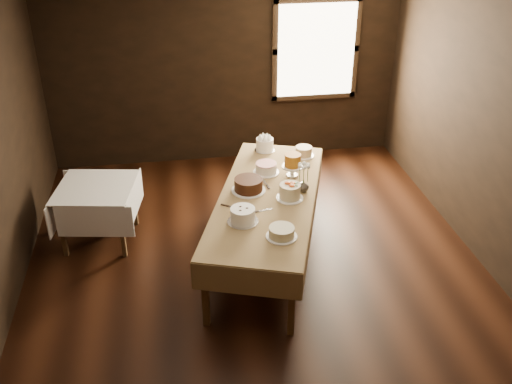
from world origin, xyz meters
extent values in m
cube|color=black|center=(0.00, 0.00, 0.00)|extent=(5.00, 6.00, 0.01)
cube|color=beige|center=(0.00, 0.00, 2.80)|extent=(5.00, 6.00, 0.01)
cube|color=black|center=(0.00, 3.00, 1.40)|extent=(5.00, 0.02, 2.80)
cube|color=black|center=(2.50, 0.00, 1.40)|extent=(0.02, 6.00, 2.80)
cube|color=#FFEABF|center=(1.30, 2.94, 1.60)|extent=(1.10, 0.05, 1.30)
cube|color=#402B17|center=(-0.62, -0.63, 0.36)|extent=(0.08, 0.08, 0.73)
cube|color=#402B17|center=(0.14, 1.63, 0.36)|extent=(0.08, 0.08, 0.73)
cube|color=#402B17|center=(0.16, -0.89, 0.36)|extent=(0.08, 0.08, 0.73)
cube|color=#402B17|center=(0.92, 1.37, 0.36)|extent=(0.08, 0.08, 0.73)
cube|color=#402B17|center=(0.15, 0.37, 0.77)|extent=(1.69, 2.68, 0.04)
cube|color=tan|center=(0.15, 0.37, 0.79)|extent=(1.77, 2.76, 0.01)
cube|color=#402B17|center=(-2.10, 0.75, 0.33)|extent=(0.06, 0.06, 0.66)
cube|color=#402B17|center=(-1.99, 1.41, 0.33)|extent=(0.06, 0.06, 0.66)
cube|color=#402B17|center=(-1.44, 0.63, 0.33)|extent=(0.06, 0.06, 0.66)
cube|color=#402B17|center=(-1.33, 1.29, 0.33)|extent=(0.06, 0.06, 0.66)
cube|color=#402B17|center=(-1.72, 1.02, 0.68)|extent=(0.89, 0.89, 0.04)
cube|color=white|center=(-1.72, 1.02, 0.71)|extent=(0.98, 0.98, 0.01)
cylinder|color=silver|center=(0.31, 1.48, 0.80)|extent=(0.25, 0.25, 0.01)
cylinder|color=white|center=(0.31, 1.48, 0.88)|extent=(0.30, 0.30, 0.15)
cylinder|color=white|center=(0.76, 1.25, 0.80)|extent=(0.25, 0.25, 0.01)
cylinder|color=#CAB187|center=(0.76, 1.25, 0.86)|extent=(0.25, 0.25, 0.11)
cylinder|color=white|center=(0.23, 0.89, 0.80)|extent=(0.30, 0.30, 0.01)
cylinder|color=white|center=(0.23, 0.89, 0.86)|extent=(0.30, 0.30, 0.10)
cylinder|color=white|center=(0.51, 0.77, 0.87)|extent=(0.25, 0.25, 0.14)
cylinder|color=#C1731B|center=(0.51, 0.77, 1.01)|extent=(0.26, 0.26, 0.14)
cylinder|color=white|center=(-0.03, 0.51, 0.80)|extent=(0.37, 0.37, 0.01)
cylinder|color=#36190B|center=(-0.03, 0.51, 0.87)|extent=(0.39, 0.39, 0.13)
cylinder|color=white|center=(0.37, 0.27, 0.80)|extent=(0.29, 0.29, 0.01)
cylinder|color=beige|center=(0.37, 0.27, 0.89)|extent=(0.29, 0.29, 0.16)
cylinder|color=silver|center=(-0.18, -0.11, 0.80)|extent=(0.31, 0.31, 0.01)
cylinder|color=white|center=(-0.18, -0.11, 0.88)|extent=(0.30, 0.30, 0.14)
cylinder|color=white|center=(0.15, -0.43, 0.80)|extent=(0.30, 0.30, 0.01)
cylinder|color=beige|center=(0.15, -0.43, 0.86)|extent=(0.33, 0.33, 0.09)
cube|color=silver|center=(0.08, 0.08, 0.80)|extent=(0.24, 0.08, 0.01)
cube|color=silver|center=(0.17, 0.67, 0.80)|extent=(0.06, 0.24, 0.01)
cube|color=silver|center=(0.51, 0.58, 0.80)|extent=(0.24, 0.04, 0.01)
cube|color=silver|center=(-0.22, 0.16, 0.80)|extent=(0.21, 0.15, 0.01)
imported|color=#2D2823|center=(0.55, 0.41, 0.86)|extent=(0.17, 0.17, 0.13)
camera|label=1|loc=(-0.82, -4.91, 3.89)|focal=40.58mm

